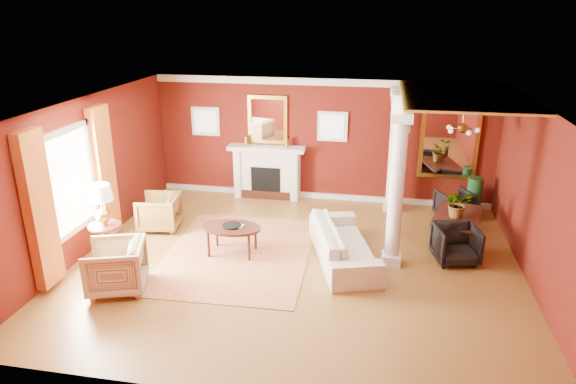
% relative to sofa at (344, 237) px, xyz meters
% --- Properties ---
extents(ground, '(8.00, 8.00, 0.00)m').
position_rel_sofa_xyz_m(ground, '(-0.83, -0.29, -0.46)').
color(ground, brown).
rests_on(ground, ground).
extents(room_shell, '(8.04, 7.04, 2.92)m').
position_rel_sofa_xyz_m(room_shell, '(-0.83, -0.29, 1.55)').
color(room_shell, '#57100C').
rests_on(room_shell, ground).
extents(fireplace, '(1.85, 0.42, 1.29)m').
position_rel_sofa_xyz_m(fireplace, '(-2.13, 3.02, 0.18)').
color(fireplace, white).
rests_on(fireplace, ground).
extents(overmantel_mirror, '(0.95, 0.07, 1.15)m').
position_rel_sofa_xyz_m(overmantel_mirror, '(-2.13, 3.16, 1.44)').
color(overmantel_mirror, gold).
rests_on(overmantel_mirror, fireplace).
extents(flank_window_left, '(0.70, 0.07, 0.70)m').
position_rel_sofa_xyz_m(flank_window_left, '(-3.68, 3.17, 1.34)').
color(flank_window_left, white).
rests_on(flank_window_left, room_shell).
extents(flank_window_right, '(0.70, 0.07, 0.70)m').
position_rel_sofa_xyz_m(flank_window_right, '(-0.58, 3.17, 1.34)').
color(flank_window_right, white).
rests_on(flank_window_right, room_shell).
extents(left_window, '(0.21, 2.55, 2.60)m').
position_rel_sofa_xyz_m(left_window, '(-4.73, -0.89, 0.96)').
color(left_window, white).
rests_on(left_window, room_shell).
extents(column_front, '(0.36, 0.36, 2.80)m').
position_rel_sofa_xyz_m(column_front, '(0.87, 0.01, 0.96)').
color(column_front, white).
rests_on(column_front, ground).
extents(column_back, '(0.36, 0.36, 2.80)m').
position_rel_sofa_xyz_m(column_back, '(0.87, 2.71, 0.96)').
color(column_back, white).
rests_on(column_back, ground).
extents(header_beam, '(0.30, 3.20, 0.32)m').
position_rel_sofa_xyz_m(header_beam, '(0.87, 1.61, 2.16)').
color(header_beam, white).
rests_on(header_beam, column_front).
extents(amber_ceiling, '(2.30, 3.40, 0.04)m').
position_rel_sofa_xyz_m(amber_ceiling, '(2.02, 1.46, 2.41)').
color(amber_ceiling, gold).
rests_on(amber_ceiling, room_shell).
extents(dining_mirror, '(1.30, 0.07, 1.70)m').
position_rel_sofa_xyz_m(dining_mirror, '(2.07, 3.16, 1.09)').
color(dining_mirror, gold).
rests_on(dining_mirror, room_shell).
extents(chandelier, '(0.60, 0.62, 0.75)m').
position_rel_sofa_xyz_m(chandelier, '(2.07, 1.51, 1.78)').
color(chandelier, '#A88134').
rests_on(chandelier, room_shell).
extents(crown_trim, '(8.00, 0.08, 0.16)m').
position_rel_sofa_xyz_m(crown_trim, '(-0.83, 3.17, 2.36)').
color(crown_trim, white).
rests_on(crown_trim, room_shell).
extents(base_trim, '(8.00, 0.08, 0.12)m').
position_rel_sofa_xyz_m(base_trim, '(-0.83, 3.17, -0.40)').
color(base_trim, white).
rests_on(base_trim, ground).
extents(rug, '(2.78, 3.64, 0.01)m').
position_rel_sofa_xyz_m(rug, '(-2.00, -0.12, -0.46)').
color(rug, maroon).
rests_on(rug, ground).
extents(sofa, '(1.36, 2.47, 0.93)m').
position_rel_sofa_xyz_m(sofa, '(0.00, 0.00, 0.00)').
color(sofa, beige).
rests_on(sofa, ground).
extents(armchair_leopard, '(0.85, 0.90, 0.82)m').
position_rel_sofa_xyz_m(armchair_leopard, '(-3.94, 0.73, -0.05)').
color(armchair_leopard, black).
rests_on(armchair_leopard, ground).
extents(armchair_stripe, '(1.08, 1.11, 0.92)m').
position_rel_sofa_xyz_m(armchair_stripe, '(-3.60, -1.74, -0.00)').
color(armchair_stripe, tan).
rests_on(armchair_stripe, ground).
extents(coffee_table, '(1.11, 1.11, 0.56)m').
position_rel_sofa_xyz_m(coffee_table, '(-2.10, -0.11, 0.05)').
color(coffee_table, black).
rests_on(coffee_table, ground).
extents(coffee_book, '(0.15, 0.04, 0.21)m').
position_rel_sofa_xyz_m(coffee_book, '(-2.04, -0.08, 0.20)').
color(coffee_book, black).
rests_on(coffee_book, coffee_table).
extents(side_table, '(0.58, 0.58, 1.46)m').
position_rel_sofa_xyz_m(side_table, '(-4.33, -0.74, 0.51)').
color(side_table, black).
rests_on(side_table, ground).
extents(dining_table, '(0.90, 1.61, 0.85)m').
position_rel_sofa_xyz_m(dining_table, '(2.17, 1.28, -0.04)').
color(dining_table, black).
rests_on(dining_table, ground).
extents(dining_chair_near, '(0.88, 0.84, 0.77)m').
position_rel_sofa_xyz_m(dining_chair_near, '(2.02, 0.33, -0.08)').
color(dining_chair_near, black).
rests_on(dining_chair_near, ground).
extents(dining_chair_far, '(0.87, 0.85, 0.69)m').
position_rel_sofa_xyz_m(dining_chair_far, '(2.23, 2.48, -0.12)').
color(dining_chair_far, black).
rests_on(dining_chair_far, ground).
extents(green_urn, '(0.37, 0.37, 0.89)m').
position_rel_sofa_xyz_m(green_urn, '(2.67, 2.71, -0.12)').
color(green_urn, '#15421D').
rests_on(green_urn, ground).
extents(potted_plant, '(0.65, 0.69, 0.44)m').
position_rel_sofa_xyz_m(potted_plant, '(2.11, 1.20, 0.61)').
color(potted_plant, '#26591E').
rests_on(potted_plant, dining_table).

